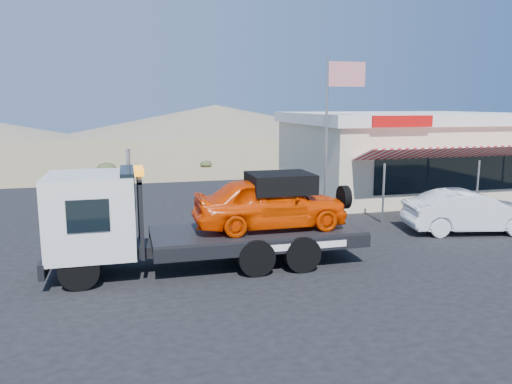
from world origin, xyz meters
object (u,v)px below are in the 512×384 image
white_sedan (470,212)px  flagpole (332,120)px  tow_truck (201,214)px  jerky_store (400,152)px

white_sedan → flagpole: bearing=61.2°
flagpole → tow_truck: bearing=-141.1°
white_sedan → jerky_store: jerky_store is taller
tow_truck → white_sedan: tow_truck is taller
tow_truck → white_sedan: size_ratio=1.88×
jerky_store → flagpole: flagpole is taller
white_sedan → flagpole: 5.78m
white_sedan → jerky_store: bearing=-1.9°
white_sedan → jerky_store: size_ratio=0.42×
jerky_store → flagpole: size_ratio=1.73×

